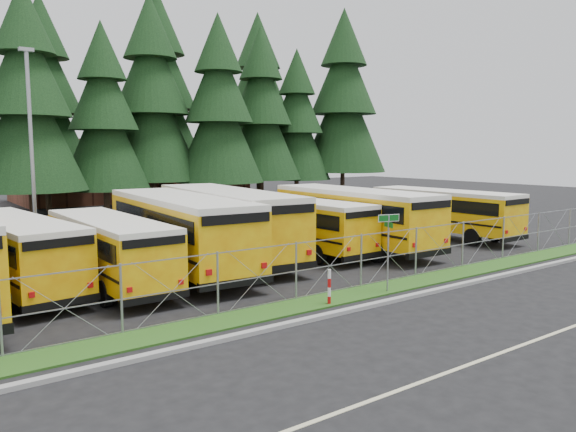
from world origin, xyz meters
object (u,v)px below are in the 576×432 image
at_px(bus_east, 438,214).
at_px(street_sign, 388,236).
at_px(bus_3, 176,233).
at_px(bus_4, 224,224).
at_px(bus_1, 12,254).
at_px(bus_5, 295,226).
at_px(light_standard, 31,141).
at_px(bus_6, 348,219).
at_px(striped_bollard, 329,287).
at_px(bus_2, 107,251).

bearing_deg(bus_east, street_sign, -150.26).
height_order(bus_east, street_sign, street_sign).
height_order(bus_3, bus_4, bus_4).
height_order(bus_1, bus_3, bus_3).
distance_m(bus_5, light_standard, 14.23).
distance_m(bus_1, bus_5, 12.74).
xyz_separation_m(bus_4, bus_5, (3.66, -0.64, -0.29)).
distance_m(bus_6, striped_bollard, 10.66).
relative_size(bus_1, bus_east, 0.97).
bearing_deg(bus_east, striped_bollard, -155.27).
bearing_deg(bus_1, bus_2, -28.09).
xyz_separation_m(bus_2, street_sign, (7.70, -6.95, 0.74)).
relative_size(bus_east, street_sign, 3.73).
height_order(bus_1, bus_4, bus_4).
distance_m(bus_east, striped_bollard, 16.11).
bearing_deg(bus_5, street_sign, -105.97).
relative_size(bus_2, street_sign, 3.50).
height_order(bus_6, bus_east, bus_6).
relative_size(bus_4, bus_6, 1.05).
relative_size(bus_4, light_standard, 1.22).
relative_size(bus_6, street_sign, 4.18).
bearing_deg(bus_3, bus_1, -179.15).
bearing_deg(bus_3, bus_4, 23.96).
distance_m(bus_3, bus_6, 9.32).
distance_m(bus_3, light_standard, 10.97).
bearing_deg(bus_east, bus_3, 175.83).
distance_m(bus_4, striped_bollard, 9.02).
relative_size(bus_1, bus_4, 0.82).
bearing_deg(bus_2, bus_6, 1.86).
bearing_deg(bus_3, street_sign, -56.18).
bearing_deg(light_standard, striped_bollard, -73.52).
bearing_deg(striped_bollard, street_sign, 0.80).
bearing_deg(bus_east, bus_1, 175.60).
distance_m(bus_1, bus_3, 6.23).
height_order(street_sign, light_standard, light_standard).
height_order(bus_6, street_sign, bus_6).
bearing_deg(light_standard, bus_6, -38.28).
relative_size(bus_3, street_sign, 4.31).
height_order(bus_1, street_sign, street_sign).
distance_m(bus_1, bus_2, 3.22).
xyz_separation_m(bus_1, bus_6, (15.53, -0.77, 0.21)).
distance_m(bus_east, light_standard, 22.50).
distance_m(bus_4, street_sign, 9.01).
relative_size(bus_east, striped_bollard, 8.73).
xyz_separation_m(bus_3, striped_bollard, (1.73, -7.85, -0.99)).
bearing_deg(striped_bollard, bus_4, 82.69).
bearing_deg(bus_5, bus_1, 178.32).
height_order(bus_2, bus_5, bus_5).
distance_m(bus_1, striped_bollard, 11.43).
xyz_separation_m(bus_5, street_sign, (-2.05, -8.21, 0.71)).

